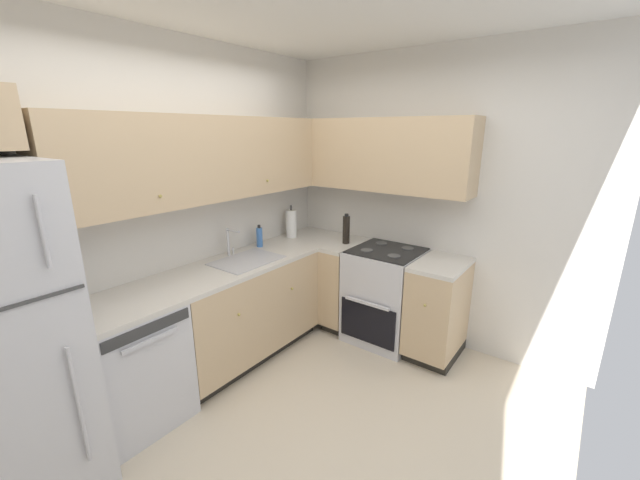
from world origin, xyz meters
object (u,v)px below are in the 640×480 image
oven_range (385,294)px  paper_towel_roll (291,224)px  dishwasher (131,365)px  oil_bottle (346,230)px  soap_bottle (259,237)px

oven_range → paper_towel_roll: bearing=99.1°
dishwasher → paper_towel_roll: size_ratio=2.46×
oil_bottle → paper_towel_roll: bearing=104.1°
paper_towel_roll → oven_range: bearing=-80.9°
oven_range → soap_bottle: size_ratio=4.88×
dishwasher → paper_towel_roll: 1.96m
oven_range → soap_bottle: 1.31m
paper_towel_roll → dishwasher: bearing=-175.0°
dishwasher → oven_range: oven_range is taller
soap_bottle → paper_towel_roll: (0.44, -0.02, 0.05)m
oven_range → paper_towel_roll: 1.18m
oven_range → paper_towel_roll: size_ratio=3.00×
soap_bottle → oil_bottle: oil_bottle is taller
soap_bottle → paper_towel_roll: 0.44m
dishwasher → oil_bottle: size_ratio=2.87×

